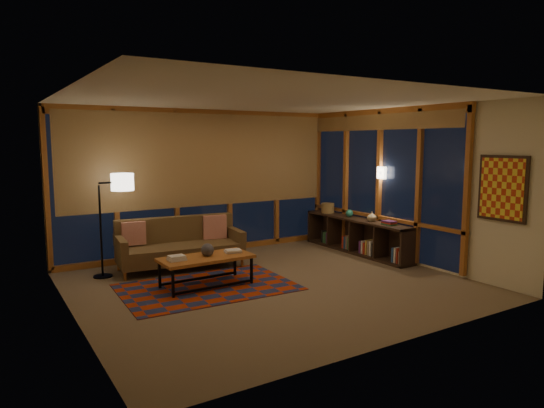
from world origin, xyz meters
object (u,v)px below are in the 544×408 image
floor_lamp (101,226)px  bookshelf (357,235)px  sofa (181,244)px  coffee_table (206,271)px

floor_lamp → bookshelf: 4.63m
floor_lamp → bookshelf: floor_lamp is taller
sofa → floor_lamp: bearing=177.5°
bookshelf → floor_lamp: bearing=169.8°
coffee_table → floor_lamp: 1.87m
bookshelf → sofa: bearing=169.2°
sofa → coffee_table: bearing=-86.4°
bookshelf → coffee_table: bearing=-171.4°
floor_lamp → coffee_table: bearing=-54.6°
sofa → coffee_table: sofa is taller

